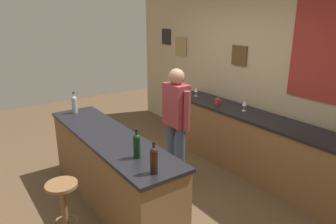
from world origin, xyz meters
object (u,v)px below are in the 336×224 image
at_px(wine_bottle_a, 74,104).
at_px(wine_bottle_b, 137,145).
at_px(bar_stool, 63,203).
at_px(coffee_mug, 218,101).
at_px(bartender, 176,119).
at_px(wine_bottle_c, 154,159).
at_px(wine_glass_a, 196,90).
at_px(wine_glass_b, 244,104).

height_order(wine_bottle_a, wine_bottle_b, same).
xyz_separation_m(bar_stool, coffee_mug, (-0.59, 2.69, 0.49)).
height_order(bartender, wine_bottle_a, bartender).
bearing_deg(wine_bottle_c, coffee_mug, 122.51).
relative_size(bar_stool, wine_bottle_c, 2.22).
height_order(wine_bottle_c, wine_glass_a, wine_bottle_c).
relative_size(bartender, wine_glass_b, 10.45).
distance_m(bar_stool, coffee_mug, 2.79).
height_order(wine_bottle_c, coffee_mug, wine_bottle_c).
relative_size(bar_stool, wine_bottle_a, 2.22).
height_order(wine_bottle_a, wine_glass_b, wine_bottle_a).
xyz_separation_m(bar_stool, wine_bottle_a, (-1.40, 0.67, 0.60)).
xyz_separation_m(wine_glass_b, coffee_mug, (-0.48, -0.08, -0.06)).
relative_size(wine_glass_a, coffee_mug, 1.24).
height_order(bar_stool, wine_bottle_c, wine_bottle_c).
distance_m(wine_bottle_a, wine_glass_a, 2.07).
distance_m(wine_bottle_b, wine_bottle_c, 0.36).
bearing_deg(wine_glass_b, wine_glass_a, -178.06).
height_order(bartender, coffee_mug, bartender).
bearing_deg(wine_bottle_a, bar_stool, -25.55).
relative_size(bar_stool, wine_glass_b, 4.39).
height_order(wine_bottle_a, wine_glass_a, wine_bottle_a).
bearing_deg(wine_glass_a, bartender, -51.27).
distance_m(wine_glass_b, coffee_mug, 0.49).
bearing_deg(wine_glass_b, coffee_mug, -170.54).
bearing_deg(wine_bottle_c, wine_bottle_b, 174.62).
bearing_deg(bartender, coffee_mug, 105.52).
bearing_deg(coffee_mug, wine_bottle_c, -57.49).
xyz_separation_m(wine_bottle_c, wine_glass_b, (-0.83, 2.13, -0.05)).
height_order(bartender, wine_bottle_b, bartender).
xyz_separation_m(bartender, wine_glass_a, (-0.87, 1.08, 0.07)).
height_order(bartender, wine_glass_a, bartender).
distance_m(wine_bottle_c, coffee_mug, 2.43).
relative_size(wine_bottle_c, wine_glass_b, 1.97).
bearing_deg(bar_stool, bartender, 100.22).
xyz_separation_m(bar_stool, wine_glass_a, (-1.16, 2.73, 0.55)).
xyz_separation_m(bartender, wine_bottle_b, (0.66, -0.98, 0.12)).
xyz_separation_m(wine_bottle_a, wine_glass_b, (1.29, 2.10, -0.05)).
bearing_deg(bartender, wine_glass_b, 80.50).
bearing_deg(wine_bottle_b, bartender, 123.89).
relative_size(wine_glass_b, coffee_mug, 1.24).
bearing_deg(wine_glass_a, wine_bottle_b, -53.49).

